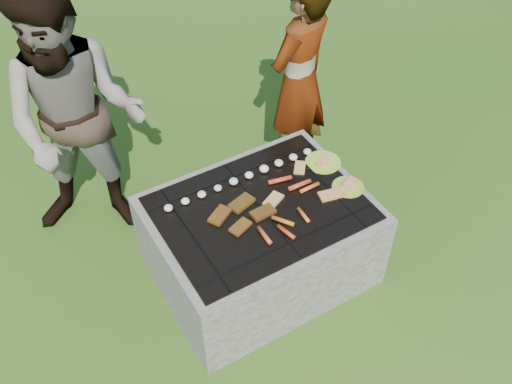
{
  "coord_description": "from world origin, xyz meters",
  "views": [
    {
      "loc": [
        -1.23,
        -2.01,
        3.08
      ],
      "look_at": [
        0.0,
        0.05,
        0.7
      ],
      "focal_mm": 40.0,
      "sensor_mm": 36.0,
      "label": 1
    }
  ],
  "objects_px": {
    "fire_pit": "(260,243)",
    "plate_far": "(323,162)",
    "plate_near": "(348,187)",
    "cook": "(299,81)",
    "bystander": "(77,122)"
  },
  "relations": [
    {
      "from": "cook",
      "to": "bystander",
      "type": "xyz_separation_m",
      "value": [
        -1.53,
        0.18,
        0.12
      ]
    },
    {
      "from": "plate_far",
      "to": "cook",
      "type": "xyz_separation_m",
      "value": [
        0.23,
        0.64,
        0.18
      ]
    },
    {
      "from": "fire_pit",
      "to": "plate_far",
      "type": "height_order",
      "value": "plate_far"
    },
    {
      "from": "fire_pit",
      "to": "plate_near",
      "type": "xyz_separation_m",
      "value": [
        0.56,
        -0.13,
        0.33
      ]
    },
    {
      "from": "plate_far",
      "to": "plate_near",
      "type": "bearing_deg",
      "value": -90.05
    },
    {
      "from": "fire_pit",
      "to": "plate_far",
      "type": "xyz_separation_m",
      "value": [
        0.56,
        0.14,
        0.33
      ]
    },
    {
      "from": "fire_pit",
      "to": "bystander",
      "type": "bearing_deg",
      "value": 127.83
    },
    {
      "from": "plate_far",
      "to": "cook",
      "type": "bearing_deg",
      "value": 70.47
    },
    {
      "from": "plate_far",
      "to": "bystander",
      "type": "distance_m",
      "value": 1.57
    },
    {
      "from": "plate_near",
      "to": "bystander",
      "type": "height_order",
      "value": "bystander"
    },
    {
      "from": "cook",
      "to": "bystander",
      "type": "bearing_deg",
      "value": -26.1
    },
    {
      "from": "cook",
      "to": "fire_pit",
      "type": "bearing_deg",
      "value": 25.3
    },
    {
      "from": "bystander",
      "to": "plate_near",
      "type": "bearing_deg",
      "value": -10.02
    },
    {
      "from": "bystander",
      "to": "plate_far",
      "type": "bearing_deg",
      "value": -2.36
    },
    {
      "from": "cook",
      "to": "plate_far",
      "type": "bearing_deg",
      "value": 51.17
    }
  ]
}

